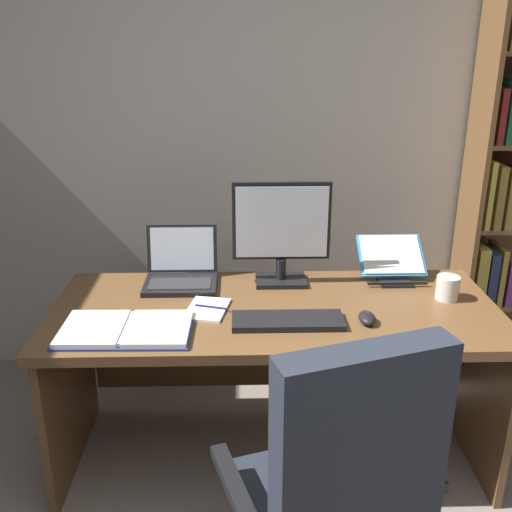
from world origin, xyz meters
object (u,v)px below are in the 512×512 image
Objects in this scene: reading_stand_with_book at (392,260)px; keyboard at (288,321)px; desk at (273,339)px; monitor at (281,234)px; computer_mouse at (367,318)px; laptop at (181,272)px; coffee_mug at (448,288)px; open_binder at (126,329)px; notepad at (207,309)px; office_chair at (336,509)px; pen at (212,307)px.

keyboard is at bearing -137.53° from reading_stand_with_book.
desk is 0.45m from monitor.
desk is 0.46m from computer_mouse.
laptop is 0.94m from reading_stand_with_book.
computer_mouse is 0.43m from coffee_mug.
open_binder is 0.34m from notepad.
office_chair is 0.96m from open_binder.
open_binder is at bearing -109.42° from laptop.
office_chair is at bearing -81.21° from keyboard.
office_chair is (0.14, -0.86, -0.10)m from desk.
monitor is at bearing 38.40° from open_binder.
desk is at bearing 22.46° from pen.
laptop is at bearing 179.93° from monitor.
notepad is at bearing 168.37° from computer_mouse.
notepad is 0.99m from coffee_mug.
notepad is (-0.41, 0.76, 0.29)m from office_chair.
desk is 17.23× the size of computer_mouse.
keyboard is at bearing 5.93° from open_binder.
laptop reaches higher than reading_stand_with_book.
monitor reaches higher than reading_stand_with_book.
keyboard is (0.00, -0.40, -0.21)m from monitor.
laptop is 0.74× the size of keyboard.
open_binder is 3.51× the size of pen.
monitor is 0.47m from notepad.
reading_stand_with_book is at bearing 26.00° from open_binder.
computer_mouse is at bearing 4.34° from open_binder.
keyboard is 4.04× the size of computer_mouse.
coffee_mug reaches higher than desk.
keyboard is 0.30m from computer_mouse.
office_chair is 7.33× the size of pen.
coffee_mug is at bearing 29.15° from computer_mouse.
office_chair is at bearing -124.34° from coffee_mug.
monitor is 4.55× the size of coffee_mug.
office_chair is 1.22m from reading_stand_with_book.
office_chair reaches higher than keyboard.
open_binder is (-1.10, -0.51, -0.07)m from reading_stand_with_book.
coffee_mug reaches higher than notepad.
monitor is at bearing 41.94° from notepad.
laptop is 0.60m from keyboard.
notepad is 2.12× the size of coffee_mug.
office_chair is at bearing -80.93° from desk.
coffee_mug is (0.71, -0.02, 0.24)m from desk.
office_chair is 3.56× the size of reading_stand_with_book.
computer_mouse is (0.74, -0.41, -0.03)m from laptop.
computer_mouse is 0.36× the size of reading_stand_with_book.
computer_mouse is 0.51m from reading_stand_with_book.
laptop reaches higher than open_binder.
coffee_mug is (0.67, -0.20, -0.17)m from monitor.
coffee_mug is at bearing 12.64° from open_binder.
open_binder is at bearing -175.22° from keyboard.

